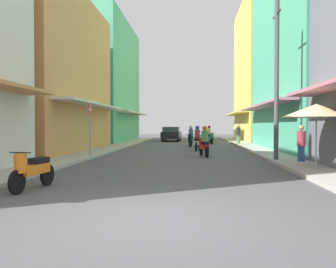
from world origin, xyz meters
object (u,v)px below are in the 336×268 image
Objects in this scene: parked_car at (172,134)px; motorbike_green at (211,138)px; motorbike_orange at (32,169)px; motorbike_blue at (209,135)px; motorbike_black at (191,137)px; motorbike_red at (204,143)px; pedestrian_far at (238,135)px; pedestrian_crossing at (301,145)px; street_sign_no_entry at (90,123)px; utility_pole at (277,80)px; motorbike_white at (198,139)px; vendor_umbrella at (316,111)px.

motorbike_green is at bearing -54.41° from parked_car.
motorbike_blue is at bearing 77.77° from motorbike_orange.
motorbike_red is at bearing -84.77° from motorbike_black.
motorbike_black is at bearing 95.23° from motorbike_red.
pedestrian_far is (2.07, -1.59, 0.34)m from motorbike_green.
pedestrian_crossing is at bearing 37.41° from motorbike_orange.
motorbike_green is 15.22m from street_sign_no_entry.
utility_pole is (2.11, -17.74, 2.83)m from motorbike_blue.
utility_pole is 2.61× the size of street_sign_no_entry.
street_sign_no_entry is (-8.54, -12.13, 0.87)m from pedestrian_far.
motorbike_red is at bearing -86.49° from motorbike_white.
vendor_umbrella is 3.54m from utility_pole.
motorbike_white is 3.85m from motorbike_black.
street_sign_no_entry is at bearing 172.51° from utility_pole.
parked_car is (1.73, 27.14, 0.24)m from motorbike_orange.
motorbike_green is at bearing 64.75° from street_sign_no_entry.
vendor_umbrella is at bearing -82.62° from motorbike_blue.
parked_car is 0.60× the size of utility_pole.
motorbike_red is 12.32m from motorbike_green.
motorbike_white is 14.51m from motorbike_orange.
utility_pole reaches higher than vendor_umbrella.
motorbike_orange and motorbike_green have the same top height.
pedestrian_crossing is at bearing -79.54° from motorbike_green.
pedestrian_far is 14.86m from street_sign_no_entry.
parked_car is 24.14m from vendor_umbrella.
parked_car is (-2.75, 17.52, 0.04)m from motorbike_red.
street_sign_no_entry is at bearing -125.13° from pedestrian_far.
vendor_umbrella is at bearing -81.76° from motorbike_green.
motorbike_orange is 18.09m from motorbike_black.
motorbike_white is at bearing -117.33° from pedestrian_far.
motorbike_white is 10.80m from vendor_umbrella.
pedestrian_crossing is (2.87, -15.52, 0.30)m from motorbike_green.
motorbike_blue and motorbike_red have the same top height.
motorbike_blue is at bearing 83.94° from motorbike_white.
motorbike_orange is at bearing -93.65° from parked_car.
motorbike_blue and motorbike_black have the same top height.
motorbike_red is 4.86m from utility_pole.
vendor_umbrella is (6.36, -23.25, 1.34)m from parked_car.
pedestrian_crossing is at bearing 84.09° from vendor_umbrella.
utility_pole reaches higher than parked_car.
street_sign_no_entry is (-2.72, -18.96, 0.98)m from parked_car.
motorbike_red is 6.91m from vendor_umbrella.
pedestrian_crossing reaches higher than motorbike_green.
motorbike_black is at bearing -145.50° from pedestrian_far.
motorbike_red is 17.73m from parked_car.
motorbike_red is 0.99× the size of motorbike_green.
motorbike_green is 18.26m from vendor_umbrella.
motorbike_orange is at bearing -104.04° from motorbike_green.
motorbike_orange is 22.57m from motorbike_green.
pedestrian_crossing is 2.95m from utility_pole.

